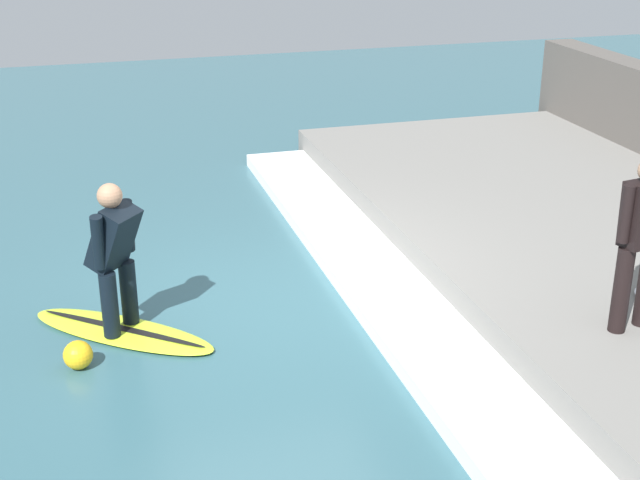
# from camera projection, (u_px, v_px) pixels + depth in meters

# --- Properties ---
(ground_plane) EXTENTS (28.00, 28.00, 0.00)m
(ground_plane) POSITION_uv_depth(u_px,v_px,m) (275.00, 307.00, 9.27)
(ground_plane) COLOR #335B66
(concrete_ledge) EXTENTS (4.40, 10.33, 0.43)m
(concrete_ledge) POSITION_uv_depth(u_px,v_px,m) (601.00, 248.00, 10.18)
(concrete_ledge) COLOR slate
(concrete_ledge) RESTS_ON ground_plane
(wave_foam_crest) EXTENTS (0.90, 9.81, 0.17)m
(wave_foam_crest) POSITION_uv_depth(u_px,v_px,m) (382.00, 286.00, 9.54)
(wave_foam_crest) COLOR white
(wave_foam_crest) RESTS_ON ground_plane
(surfboard_riding) EXTENTS (1.92, 1.74, 0.07)m
(surfboard_riding) POSITION_uv_depth(u_px,v_px,m) (122.00, 331.00, 8.72)
(surfboard_riding) COLOR #BFE02D
(surfboard_riding) RESTS_ON ground_plane
(surfer_riding) EXTENTS (0.60, 0.60, 1.49)m
(surfer_riding) POSITION_uv_depth(u_px,v_px,m) (115.00, 251.00, 8.39)
(surfer_riding) COLOR black
(surfer_riding) RESTS_ON surfboard_riding
(marker_buoy) EXTENTS (0.27, 0.27, 0.27)m
(marker_buoy) POSITION_uv_depth(u_px,v_px,m) (78.00, 355.00, 8.07)
(marker_buoy) COLOR yellow
(marker_buoy) RESTS_ON ground_plane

